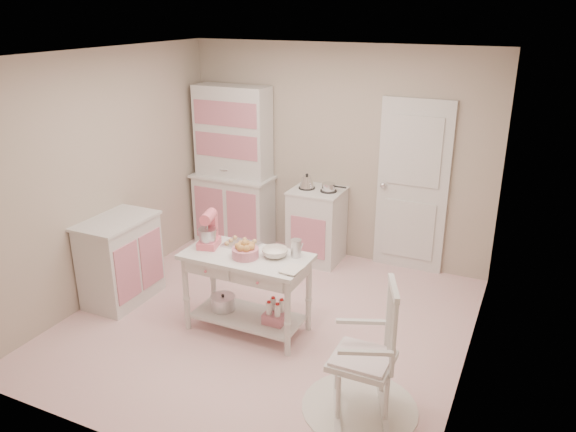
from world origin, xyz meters
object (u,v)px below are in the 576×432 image
(bread_basket, at_px, (245,253))
(work_table, at_px, (247,293))
(hutch, at_px, (233,167))
(base_cabinet, at_px, (120,260))
(stand_mixer, at_px, (208,230))
(stove, at_px, (317,225))
(rocking_chair, at_px, (363,349))

(bread_basket, bearing_deg, work_table, 111.80)
(hutch, xyz_separation_m, bread_basket, (1.23, -1.88, -0.19))
(base_cabinet, relative_size, stand_mixer, 2.71)
(stove, bearing_deg, work_table, -89.70)
(base_cabinet, bearing_deg, stand_mixer, 2.79)
(work_table, bearing_deg, bread_basket, -68.20)
(base_cabinet, bearing_deg, rocking_chair, -12.10)
(work_table, bearing_deg, hutch, 123.43)
(hutch, distance_m, work_table, 2.29)
(rocking_chair, bearing_deg, hutch, 114.26)
(stove, height_order, bread_basket, stove)
(stand_mixer, bearing_deg, bread_basket, -23.65)
(stove, xyz_separation_m, rocking_chair, (1.37, -2.43, 0.09))
(rocking_chair, relative_size, work_table, 0.92)
(hutch, height_order, work_table, hutch)
(rocking_chair, xyz_separation_m, stand_mixer, (-1.78, 0.67, 0.42))
(base_cabinet, bearing_deg, work_table, 1.26)
(hutch, bearing_deg, base_cabinet, -99.24)
(hutch, distance_m, bread_basket, 2.26)
(base_cabinet, bearing_deg, bread_basket, -0.63)
(hutch, xyz_separation_m, rocking_chair, (2.57, -2.48, -0.49))
(stand_mixer, relative_size, bread_basket, 1.36)
(hutch, bearing_deg, stand_mixer, -66.47)
(work_table, height_order, bread_basket, bread_basket)
(base_cabinet, distance_m, work_table, 1.51)
(base_cabinet, xyz_separation_m, work_table, (1.51, 0.03, -0.06))
(hutch, relative_size, work_table, 1.73)
(hutch, xyz_separation_m, stove, (1.20, -0.05, -0.58))
(rocking_chair, height_order, bread_basket, rocking_chair)
(stove, relative_size, stand_mixer, 2.71)
(base_cabinet, xyz_separation_m, stand_mixer, (1.09, 0.05, 0.51))
(hutch, height_order, rocking_chair, hutch)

